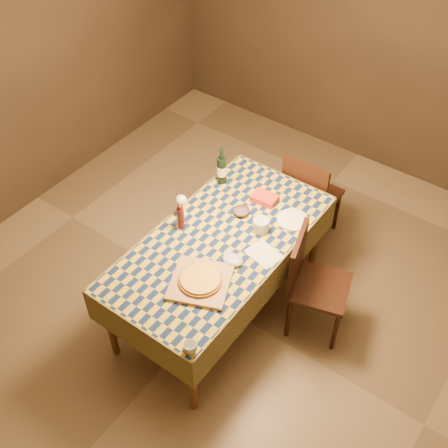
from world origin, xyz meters
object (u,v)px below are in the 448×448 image
(cutting_board, at_px, (200,282))
(bowl, at_px, (241,212))
(dining_table, at_px, (220,248))
(chair_right, at_px, (310,279))
(chair_far, at_px, (309,194))
(wine_bottle, at_px, (222,170))
(white_plate, at_px, (293,220))
(pizza, at_px, (200,279))

(cutting_board, height_order, bowl, bowl)
(dining_table, xyz_separation_m, chair_right, (0.63, 0.27, -0.17))
(dining_table, relative_size, chair_far, 1.98)
(wine_bottle, xyz_separation_m, white_plate, (0.70, -0.05, -0.12))
(pizza, height_order, wine_bottle, wine_bottle)
(wine_bottle, height_order, white_plate, wine_bottle)
(dining_table, distance_m, cutting_board, 0.43)
(bowl, relative_size, white_plate, 0.53)
(bowl, distance_m, white_plate, 0.39)
(pizza, bearing_deg, chair_far, 89.19)
(bowl, height_order, chair_far, chair_far)
(white_plate, bearing_deg, chair_right, -35.62)
(dining_table, bearing_deg, chair_far, 82.07)
(dining_table, distance_m, chair_far, 1.10)
(bowl, bearing_deg, dining_table, -83.49)
(white_plate, bearing_deg, pizza, -102.08)
(bowl, bearing_deg, pizza, -77.03)
(bowl, bearing_deg, wine_bottle, 147.51)
(white_plate, relative_size, chair_right, 0.26)
(wine_bottle, bearing_deg, pizza, -61.50)
(cutting_board, height_order, white_plate, cutting_board)
(chair_far, bearing_deg, bowl, -103.94)
(bowl, distance_m, chair_right, 0.72)
(chair_right, bearing_deg, dining_table, -156.85)
(cutting_board, height_order, chair_right, chair_right)
(dining_table, xyz_separation_m, white_plate, (0.32, 0.49, 0.08))
(pizza, xyz_separation_m, white_plate, (0.19, 0.89, -0.03))
(wine_bottle, bearing_deg, white_plate, -4.22)
(bowl, relative_size, chair_far, 0.14)
(cutting_board, bearing_deg, chair_far, 89.19)
(cutting_board, height_order, chair_far, chair_far)
(dining_table, relative_size, chair_right, 1.98)
(dining_table, height_order, pizza, pizza)
(cutting_board, bearing_deg, wine_bottle, 118.50)
(dining_table, bearing_deg, bowl, 96.51)
(dining_table, bearing_deg, cutting_board, -72.00)
(cutting_board, height_order, wine_bottle, wine_bottle)
(dining_table, height_order, white_plate, white_plate)
(chair_far, relative_size, chair_right, 1.00)
(cutting_board, relative_size, pizza, 1.30)
(cutting_board, distance_m, bowl, 0.74)
(white_plate, xyz_separation_m, chair_far, (-0.17, 0.59, -0.25))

